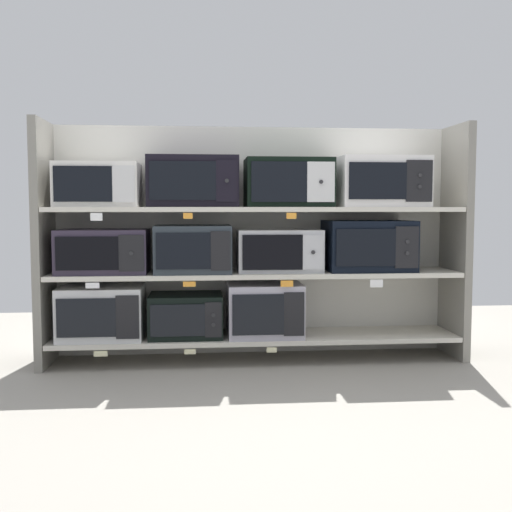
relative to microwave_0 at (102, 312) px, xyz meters
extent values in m
cube|color=gray|center=(0.98, -1.00, -0.34)|extent=(6.60, 6.00, 0.02)
cube|color=beige|center=(0.98, 0.24, 0.44)|extent=(2.80, 0.04, 1.53)
cube|color=gray|center=(-0.35, 0.00, 0.44)|extent=(0.05, 0.44, 1.53)
cube|color=gray|center=(2.31, 0.00, 0.44)|extent=(0.05, 0.44, 1.53)
cube|color=beige|center=(0.98, 0.00, -0.18)|extent=(2.60, 0.44, 0.03)
cube|color=silver|center=(0.00, 0.00, 0.00)|extent=(0.52, 0.40, 0.33)
cube|color=black|center=(-0.06, -0.20, 0.00)|extent=(0.35, 0.01, 0.23)
cube|color=black|center=(0.18, -0.20, 0.00)|extent=(0.14, 0.01, 0.26)
cube|color=black|center=(0.53, 0.00, -0.03)|extent=(0.47, 0.35, 0.27)
cube|color=black|center=(0.48, -0.18, -0.03)|extent=(0.33, 0.01, 0.20)
cube|color=black|center=(0.70, -0.18, -0.03)|extent=(0.10, 0.01, 0.22)
cylinder|color=#262628|center=(0.70, -0.19, -0.06)|extent=(0.02, 0.01, 0.02)
cylinder|color=#262628|center=(0.70, -0.19, 0.00)|extent=(0.02, 0.01, 0.02)
cube|color=#A29EAD|center=(1.03, 0.00, 0.00)|extent=(0.47, 0.42, 0.34)
cube|color=black|center=(0.98, -0.21, 0.00)|extent=(0.32, 0.01, 0.25)
cube|color=black|center=(1.20, -0.21, 0.00)|extent=(0.13, 0.01, 0.27)
cube|color=beige|center=(0.02, -0.22, -0.22)|extent=(0.08, 0.00, 0.03)
cube|color=beige|center=(0.56, -0.22, -0.22)|extent=(0.07, 0.00, 0.03)
cube|color=beige|center=(1.06, -0.22, -0.22)|extent=(0.06, 0.00, 0.03)
cube|color=beige|center=(0.98, 0.00, 0.23)|extent=(2.60, 0.44, 0.03)
cube|color=#2F2738|center=(0.02, 0.00, 0.39)|extent=(0.56, 0.38, 0.28)
cube|color=black|center=(-0.05, -0.19, 0.39)|extent=(0.37, 0.01, 0.20)
cube|color=black|center=(0.21, -0.19, 0.39)|extent=(0.15, 0.01, 0.22)
cylinder|color=#262628|center=(0.21, -0.20, 0.39)|extent=(0.02, 0.01, 0.02)
cube|color=#272F36|center=(0.58, 0.00, 0.40)|extent=(0.48, 0.41, 0.30)
cube|color=black|center=(0.52, -0.21, 0.40)|extent=(0.33, 0.01, 0.22)
cube|color=black|center=(0.75, -0.21, 0.40)|extent=(0.12, 0.01, 0.24)
cube|color=#B9BBBF|center=(1.13, 0.00, 0.38)|extent=(0.54, 0.33, 0.27)
cube|color=black|center=(1.07, -0.17, 0.38)|extent=(0.38, 0.01, 0.22)
cube|color=#B9BBBF|center=(1.32, -0.17, 0.38)|extent=(0.13, 0.01, 0.22)
cylinder|color=#262628|center=(1.32, -0.18, 0.38)|extent=(0.02, 0.01, 0.02)
cube|color=black|center=(1.72, 0.00, 0.41)|extent=(0.56, 0.39, 0.33)
cube|color=black|center=(1.65, -0.20, 0.41)|extent=(0.38, 0.01, 0.23)
cube|color=black|center=(1.91, -0.19, 0.41)|extent=(0.15, 0.01, 0.26)
cylinder|color=#262628|center=(1.91, -0.20, 0.38)|extent=(0.02, 0.01, 0.02)
cylinder|color=#262628|center=(1.91, -0.20, 0.45)|extent=(0.02, 0.01, 0.02)
cube|color=white|center=(-0.02, -0.22, 0.20)|extent=(0.08, 0.00, 0.03)
cube|color=orange|center=(0.56, -0.22, 0.20)|extent=(0.08, 0.00, 0.03)
cube|color=orange|center=(1.15, -0.22, 0.20)|extent=(0.08, 0.00, 0.04)
cube|color=white|center=(1.71, -0.22, 0.19)|extent=(0.08, 0.00, 0.05)
cube|color=beige|center=(0.98, 0.00, 0.65)|extent=(2.60, 0.44, 0.03)
cube|color=silver|center=(-0.01, 0.00, 0.80)|extent=(0.51, 0.37, 0.27)
cube|color=black|center=(-0.07, -0.19, 0.80)|extent=(0.34, 0.01, 0.21)
cube|color=silver|center=(0.17, -0.19, 0.80)|extent=(0.13, 0.01, 0.22)
cube|color=black|center=(0.58, 0.00, 0.82)|extent=(0.56, 0.38, 0.32)
cube|color=black|center=(0.52, -0.19, 0.82)|extent=(0.40, 0.01, 0.23)
cube|color=black|center=(0.79, -0.19, 0.82)|extent=(0.13, 0.01, 0.25)
cylinder|color=#262628|center=(0.79, -0.20, 0.82)|extent=(0.02, 0.01, 0.02)
cube|color=black|center=(1.19, 0.00, 0.82)|extent=(0.55, 0.36, 0.31)
cube|color=black|center=(1.11, -0.18, 0.82)|extent=(0.34, 0.01, 0.25)
cube|color=silver|center=(1.37, -0.18, 0.82)|extent=(0.17, 0.01, 0.25)
cylinder|color=#262628|center=(1.37, -0.19, 0.82)|extent=(0.02, 0.01, 0.02)
cube|color=white|center=(1.79, 0.00, 0.83)|extent=(0.56, 0.40, 0.32)
cube|color=black|center=(1.72, -0.20, 0.83)|extent=(0.36, 0.01, 0.23)
cube|color=black|center=(1.98, -0.20, 0.83)|extent=(0.17, 0.01, 0.26)
cylinder|color=#262628|center=(1.98, -0.21, 0.79)|extent=(0.02, 0.01, 0.02)
cylinder|color=#262628|center=(1.98, -0.21, 0.86)|extent=(0.02, 0.01, 0.02)
cube|color=white|center=(0.01, -0.22, 0.61)|extent=(0.07, 0.00, 0.05)
cube|color=orange|center=(0.55, -0.22, 0.61)|extent=(0.06, 0.00, 0.04)
cube|color=orange|center=(1.18, -0.22, 0.61)|extent=(0.06, 0.00, 0.04)
camera|label=1|loc=(0.62, -3.95, 0.66)|focal=43.37mm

